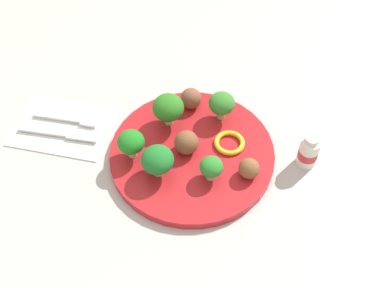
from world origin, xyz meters
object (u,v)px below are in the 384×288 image
(broccoli_floret_mid_left, at_px, (211,167))
(pepper_ring_far_rim, at_px, (229,143))
(meatball_center, at_px, (187,142))
(knife, at_px, (62,134))
(broccoli_floret_far_rim, at_px, (157,160))
(broccoli_floret_front_left, at_px, (222,104))
(plate, at_px, (192,154))
(broccoli_floret_back_right, at_px, (131,142))
(yogurt_bottle, at_px, (308,152))
(napkin, at_px, (62,127))
(fork, at_px, (70,119))
(meatball_front_left, at_px, (191,98))
(broccoli_floret_back_left, at_px, (168,108))
(meatball_front_right, at_px, (249,168))

(broccoli_floret_mid_left, xyz_separation_m, pepper_ring_far_rim, (0.01, 0.07, -0.02))
(meatball_center, height_order, knife, meatball_center)
(broccoli_floret_far_rim, bearing_deg, broccoli_floret_front_left, 65.79)
(plate, xyz_separation_m, broccoli_floret_back_right, (-0.09, -0.04, 0.04))
(broccoli_floret_back_right, bearing_deg, broccoli_floret_front_left, 46.47)
(knife, bearing_deg, yogurt_bottle, 9.25)
(yogurt_bottle, bearing_deg, napkin, -173.16)
(broccoli_floret_back_right, relative_size, fork, 0.44)
(meatball_front_left, xyz_separation_m, fork, (-0.20, -0.09, -0.03))
(broccoli_floret_front_left, height_order, meatball_front_left, broccoli_floret_front_left)
(plate, height_order, meatball_front_left, meatball_front_left)
(napkin, bearing_deg, broccoli_floret_mid_left, -6.87)
(meatball_front_left, xyz_separation_m, napkin, (-0.21, -0.11, -0.03))
(broccoli_floret_back_right, height_order, meatball_front_left, broccoli_floret_back_right)
(broccoli_floret_front_left, distance_m, meatball_front_left, 0.06)
(broccoli_floret_far_rim, height_order, broccoli_floret_mid_left, broccoli_floret_far_rim)
(yogurt_bottle, bearing_deg, broccoli_floret_back_left, 178.98)
(meatball_center, bearing_deg, broccoli_floret_mid_left, -37.21)
(meatball_center, distance_m, yogurt_bottle, 0.20)
(broccoli_floret_front_left, bearing_deg, broccoli_floret_back_left, -155.01)
(broccoli_floret_far_rim, xyz_separation_m, broccoli_floret_back_right, (-0.05, 0.02, -0.00))
(broccoli_floret_mid_left, relative_size, fork, 0.35)
(pepper_ring_far_rim, bearing_deg, broccoli_floret_mid_left, -99.66)
(meatball_front_right, distance_m, knife, 0.34)
(broccoli_floret_far_rim, xyz_separation_m, broccoli_floret_mid_left, (0.08, 0.02, -0.01))
(yogurt_bottle, bearing_deg, plate, -166.41)
(broccoli_floret_back_right, height_order, meatball_center, broccoli_floret_back_right)
(plate, xyz_separation_m, napkin, (-0.24, -0.01, -0.01))
(broccoli_floret_back_right, distance_m, meatball_center, 0.09)
(broccoli_floret_far_rim, bearing_deg, pepper_ring_far_rim, 43.37)
(pepper_ring_far_rim, height_order, fork, pepper_ring_far_rim)
(fork, bearing_deg, broccoli_floret_back_left, 11.79)
(broccoli_floret_front_left, distance_m, yogurt_bottle, 0.17)
(meatball_center, distance_m, pepper_ring_far_rim, 0.08)
(broccoli_floret_back_left, height_order, yogurt_bottle, broccoli_floret_back_left)
(plate, distance_m, meatball_center, 0.03)
(broccoli_floret_front_left, height_order, napkin, broccoli_floret_front_left)
(broccoli_floret_back_right, relative_size, meatball_front_right, 1.56)
(broccoli_floret_far_rim, distance_m, napkin, 0.21)
(meatball_center, height_order, meatball_front_right, meatball_center)
(plate, relative_size, meatball_front_left, 7.35)
(broccoli_floret_back_right, distance_m, napkin, 0.16)
(broccoli_floret_far_rim, height_order, yogurt_bottle, broccoli_floret_far_rim)
(broccoli_floret_mid_left, distance_m, meatball_front_left, 0.16)
(napkin, bearing_deg, broccoli_floret_far_rim, -14.34)
(plate, height_order, napkin, plate)
(broccoli_floret_back_left, distance_m, meatball_front_right, 0.17)
(broccoli_floret_mid_left, distance_m, fork, 0.29)
(broccoli_floret_back_left, bearing_deg, fork, -168.21)
(broccoli_floret_back_right, bearing_deg, napkin, 168.50)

